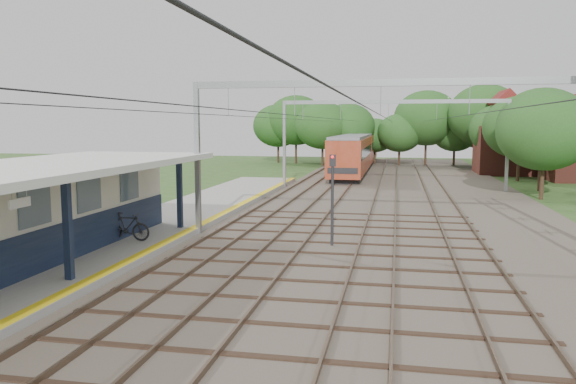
# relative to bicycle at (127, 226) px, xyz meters

# --- Properties ---
(ballast_bed) EXTENTS (18.00, 90.00, 0.10)m
(ballast_bed) POSITION_rel_bicycle_xyz_m (10.89, 18.26, -0.89)
(ballast_bed) COLOR #473D33
(ballast_bed) RESTS_ON ground
(platform) EXTENTS (5.00, 52.00, 0.35)m
(platform) POSITION_rel_bicycle_xyz_m (-0.61, 2.26, -0.76)
(platform) COLOR gray
(platform) RESTS_ON ground
(yellow_stripe) EXTENTS (0.45, 52.00, 0.01)m
(yellow_stripe) POSITION_rel_bicycle_xyz_m (1.64, 2.26, -0.58)
(yellow_stripe) COLOR yellow
(yellow_stripe) RESTS_ON platform
(station_building) EXTENTS (3.41, 18.00, 3.40)m
(station_building) POSITION_rel_bicycle_xyz_m (-1.99, -4.74, 1.11)
(station_building) COLOR beige
(station_building) RESTS_ON platform
(canopy) EXTENTS (6.40, 20.00, 3.44)m
(canopy) POSITION_rel_bicycle_xyz_m (-0.88, -5.74, 2.71)
(canopy) COLOR #111C36
(canopy) RESTS_ON platform
(rail_tracks) EXTENTS (11.80, 88.00, 0.15)m
(rail_tracks) POSITION_rel_bicycle_xyz_m (8.39, 18.26, -0.76)
(rail_tracks) COLOR brown
(rail_tracks) RESTS_ON ballast_bed
(catenary_system) EXTENTS (17.22, 88.00, 7.00)m
(catenary_system) POSITION_rel_bicycle_xyz_m (10.28, 13.54, 4.57)
(catenary_system) COLOR gray
(catenary_system) RESTS_ON ground
(tree_band) EXTENTS (31.72, 30.88, 8.82)m
(tree_band) POSITION_rel_bicycle_xyz_m (10.74, 45.38, 3.98)
(tree_band) COLOR #382619
(tree_band) RESTS_ON ground
(house_far) EXTENTS (8.00, 6.12, 8.66)m
(house_far) POSITION_rel_bicycle_xyz_m (22.89, 40.26, 2.30)
(house_far) COLOR brown
(house_far) RESTS_ON ground
(bicycle) EXTENTS (1.96, 0.56, 1.17)m
(bicycle) POSITION_rel_bicycle_xyz_m (0.00, 0.00, 0.00)
(bicycle) COLOR black
(bicycle) RESTS_ON platform
(train) EXTENTS (3.02, 37.55, 3.95)m
(train) POSITION_rel_bicycle_xyz_m (6.39, 44.14, 1.27)
(train) COLOR black
(train) RESTS_ON ballast_bed
(signal_post) EXTENTS (0.28, 0.25, 3.88)m
(signal_post) POSITION_rel_bicycle_xyz_m (8.24, 1.83, 1.41)
(signal_post) COLOR black
(signal_post) RESTS_ON ground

